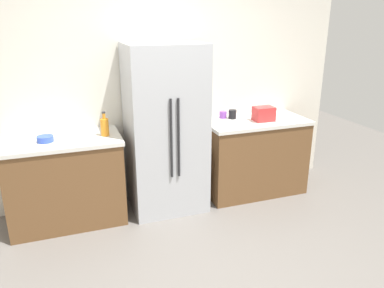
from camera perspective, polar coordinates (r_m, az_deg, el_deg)
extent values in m
plane|color=slate|center=(3.39, 2.19, -19.22)|extent=(9.32, 9.32, 0.00)
cube|color=silver|center=(4.37, -6.18, 10.66)|extent=(4.66, 0.10, 2.95)
cube|color=brown|center=(4.16, -18.50, -5.53)|extent=(1.13, 0.64, 0.88)
cube|color=silver|center=(4.00, -19.17, 0.49)|extent=(1.16, 0.67, 0.04)
cube|color=brown|center=(4.69, 9.21, -1.98)|extent=(1.20, 0.64, 0.88)
cube|color=silver|center=(4.55, 9.51, 3.44)|extent=(1.23, 0.67, 0.04)
cube|color=#B2B5BA|center=(4.11, -4.04, 2.23)|extent=(0.81, 0.67, 1.83)
cylinder|color=#262628|center=(3.78, -3.18, 0.74)|extent=(0.02, 0.02, 0.82)
cylinder|color=#262628|center=(3.80, -2.02, 0.87)|extent=(0.02, 0.02, 0.82)
cube|color=red|center=(4.49, 10.81, 4.51)|extent=(0.23, 0.17, 0.17)
cylinder|color=orange|center=(3.95, -13.08, 2.48)|extent=(0.08, 0.08, 0.18)
cylinder|color=orange|center=(3.92, -13.21, 4.14)|extent=(0.03, 0.03, 0.06)
cylinder|color=#333338|center=(3.91, -13.25, 4.68)|extent=(0.04, 0.04, 0.02)
cylinder|color=purple|center=(4.56, 4.73, 4.44)|extent=(0.09, 0.09, 0.08)
cylinder|color=black|center=(4.54, 6.15, 4.49)|extent=(0.09, 0.09, 0.10)
cylinder|color=blue|center=(3.94, -21.35, 0.73)|extent=(0.16, 0.16, 0.06)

